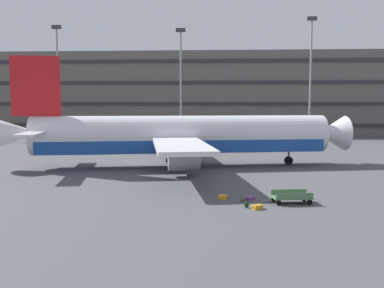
# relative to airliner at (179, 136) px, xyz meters

# --- Properties ---
(ground_plane) EXTENTS (600.00, 600.00, 0.00)m
(ground_plane) POSITION_rel_airliner_xyz_m (-3.56, 1.30, -3.21)
(ground_plane) COLOR #4C4C51
(terminal_structure) EXTENTS (171.20, 19.75, 17.80)m
(terminal_structure) POSITION_rel_airliner_xyz_m (-3.56, 54.09, 5.69)
(terminal_structure) COLOR #605B56
(terminal_structure) RESTS_ON ground_plane
(airliner) EXTENTS (37.25, 30.11, 11.39)m
(airliner) POSITION_rel_airliner_xyz_m (0.00, 0.00, 0.00)
(airliner) COLOR silver
(airliner) RESTS_ON ground_plane
(light_mast_left) EXTENTS (1.80, 0.50, 21.79)m
(light_mast_left) POSITION_rel_airliner_xyz_m (-26.88, 36.98, 9.38)
(light_mast_left) COLOR gray
(light_mast_left) RESTS_ON ground_plane
(light_mast_center_left) EXTENTS (1.80, 0.50, 20.98)m
(light_mast_center_left) POSITION_rel_airliner_xyz_m (-2.81, 36.98, 8.96)
(light_mast_center_left) COLOR gray
(light_mast_center_left) RESTS_ON ground_plane
(light_mast_center_right) EXTENTS (1.80, 0.50, 22.86)m
(light_mast_center_right) POSITION_rel_airliner_xyz_m (21.75, 36.98, 9.93)
(light_mast_center_right) COLOR gray
(light_mast_center_right) RESTS_ON ground_plane
(suitcase_scuffed) EXTENTS (0.73, 0.63, 0.27)m
(suitcase_scuffed) POSITION_rel_airliner_xyz_m (4.39, -14.94, -3.07)
(suitcase_scuffed) COLOR orange
(suitcase_scuffed) RESTS_ON ground_plane
(suitcase_orange) EXTENTS (0.75, 0.74, 0.25)m
(suitcase_orange) POSITION_rel_airliner_xyz_m (6.24, -15.22, -3.08)
(suitcase_orange) COLOR #72388C
(suitcase_orange) RESTS_ON ground_plane
(suitcase_upright) EXTENTS (0.73, 0.67, 0.27)m
(suitcase_upright) POSITION_rel_airliner_xyz_m (6.52, -17.65, -3.07)
(suitcase_upright) COLOR orange
(suitcase_upright) RESTS_ON ground_plane
(backpack_teal) EXTENTS (0.34, 0.26, 0.50)m
(backpack_teal) POSITION_rel_airliner_xyz_m (5.87, -17.35, -2.99)
(backpack_teal) COLOR #264C26
(backpack_teal) RESTS_ON ground_plane
(backpack_large) EXTENTS (0.39, 0.34, 0.55)m
(backpack_large) POSITION_rel_airliner_xyz_m (5.74, -15.72, -2.96)
(backpack_large) COLOR gray
(backpack_large) RESTS_ON ground_plane
(baggage_cart) EXTENTS (3.36, 1.66, 0.82)m
(baggage_cart) POSITION_rel_airliner_xyz_m (8.96, -15.96, -2.78)
(baggage_cart) COLOR #4C724C
(baggage_cart) RESTS_ON ground_plane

